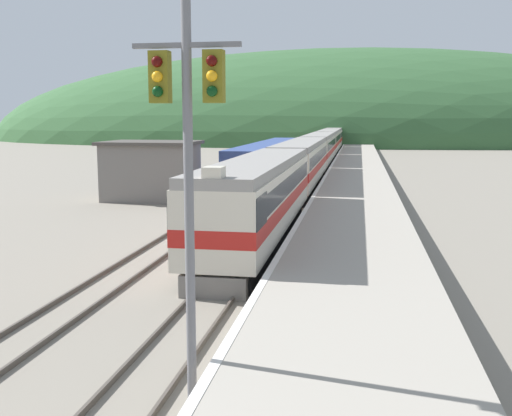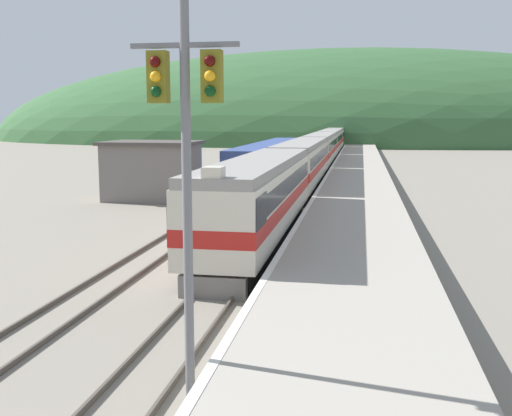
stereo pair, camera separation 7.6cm
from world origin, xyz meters
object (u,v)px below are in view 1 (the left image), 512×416
(carriage_third, at_px, (320,149))
(signal_mast_main, at_px, (188,145))
(carriage_fourth, at_px, (329,142))
(siding_train, at_px, (268,160))
(carriage_second, at_px, (302,163))
(carriage_fifth, at_px, (335,137))
(express_train_lead_car, at_px, (259,197))

(carriage_third, height_order, signal_mast_main, signal_mast_main)
(carriage_fourth, xyz_separation_m, siding_train, (-4.17, -36.02, -0.39))
(carriage_second, height_order, signal_mast_main, signal_mast_main)
(carriage_fourth, relative_size, siding_train, 0.71)
(carriage_fifth, height_order, signal_mast_main, signal_mast_main)
(carriage_fourth, bearing_deg, express_train_lead_car, -90.00)
(carriage_fifth, xyz_separation_m, siding_train, (-4.17, -58.50, -0.39))
(siding_train, relative_size, signal_mast_main, 3.65)
(carriage_second, bearing_deg, carriage_fourth, 90.00)
(carriage_second, xyz_separation_m, carriage_fourth, (0.00, 44.97, 0.00))
(express_train_lead_car, height_order, signal_mast_main, signal_mast_main)
(siding_train, bearing_deg, carriage_fifth, 85.92)
(carriage_third, bearing_deg, carriage_fifth, 90.00)
(carriage_third, bearing_deg, carriage_fourth, 90.00)
(carriage_second, relative_size, carriage_fourth, 1.00)
(express_train_lead_car, relative_size, carriage_fourth, 0.90)
(carriage_third, height_order, carriage_fourth, same)
(carriage_fourth, bearing_deg, carriage_fifth, 90.00)
(signal_mast_main, bearing_deg, siding_train, 96.63)
(carriage_fourth, relative_size, carriage_fifth, 1.00)
(signal_mast_main, bearing_deg, carriage_third, 91.22)
(carriage_second, bearing_deg, carriage_fifth, 90.00)
(signal_mast_main, bearing_deg, carriage_second, 91.94)
(express_train_lead_car, bearing_deg, carriage_fourth, 90.00)
(carriage_third, bearing_deg, siding_train, -107.14)
(carriage_third, xyz_separation_m, signal_mast_main, (1.29, -60.48, 3.25))
(carriage_second, distance_m, carriage_fifth, 67.45)
(carriage_second, height_order, carriage_fourth, same)
(carriage_second, xyz_separation_m, siding_train, (-4.17, 8.95, -0.39))
(carriage_fourth, distance_m, siding_train, 36.26)
(express_train_lead_car, height_order, siding_train, express_train_lead_car)
(carriage_third, xyz_separation_m, carriage_fourth, (0.00, 22.48, 0.00))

